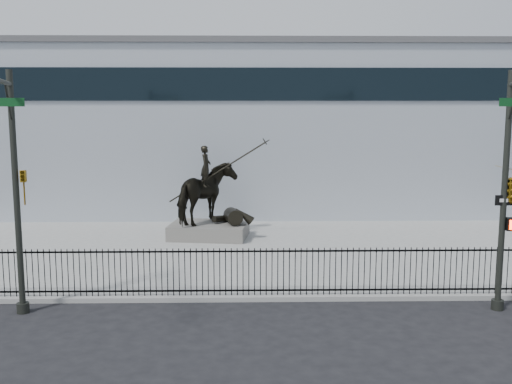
{
  "coord_description": "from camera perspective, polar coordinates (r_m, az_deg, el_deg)",
  "views": [
    {
      "loc": [
        -0.51,
        -16.74,
        6.07
      ],
      "look_at": [
        -0.06,
        6.0,
        2.7
      ],
      "focal_mm": 42.0,
      "sensor_mm": 36.0,
      "label": 1
    }
  ],
  "objects": [
    {
      "name": "building",
      "position": [
        36.77,
        -0.33,
        5.99
      ],
      "size": [
        44.0,
        14.0,
        9.0
      ],
      "primitive_type": "cube",
      "color": "silver",
      "rests_on": "ground"
    },
    {
      "name": "picket_fence",
      "position": [
        18.72,
        0.48,
        -7.58
      ],
      "size": [
        22.1,
        0.1,
        1.5
      ],
      "color": "black",
      "rests_on": "plaza"
    },
    {
      "name": "plaza",
      "position": [
        24.49,
        0.1,
        -5.73
      ],
      "size": [
        30.0,
        12.0,
        0.15
      ],
      "primitive_type": "cube",
      "color": "gray",
      "rests_on": "ground"
    },
    {
      "name": "ground",
      "position": [
        17.81,
        0.6,
        -11.49
      ],
      "size": [
        120.0,
        120.0,
        0.0
      ],
      "primitive_type": "plane",
      "color": "black",
      "rests_on": "ground"
    },
    {
      "name": "traffic_signal_left",
      "position": [
        17.4,
        -22.14,
        1.08
      ],
      "size": [
        1.52,
        4.84,
        7.0
      ],
      "color": "#252722",
      "rests_on": "ground"
    },
    {
      "name": "statue_plinth",
      "position": [
        26.78,
        -4.51,
        -3.67
      ],
      "size": [
        3.63,
        2.74,
        0.63
      ],
      "primitive_type": "cube",
      "rotation": [
        0.0,
        0.0,
        -0.14
      ],
      "color": "#615D58",
      "rests_on": "plaza"
    },
    {
      "name": "equestrian_statue",
      "position": [
        26.47,
        -4.42,
        -0.22
      ],
      "size": [
        4.27,
        2.93,
        3.64
      ],
      "rotation": [
        0.0,
        0.0,
        -0.14
      ],
      "color": "black",
      "rests_on": "statue_plinth"
    }
  ]
}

